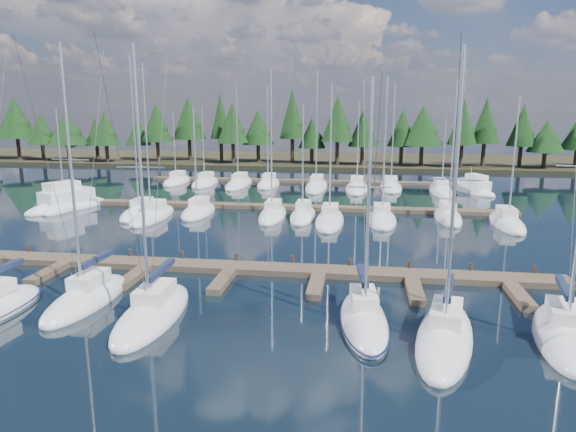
% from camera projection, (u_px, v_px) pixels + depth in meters
% --- Properties ---
extents(ground, '(260.00, 260.00, 0.00)m').
position_uv_depth(ground, '(265.00, 230.00, 47.14)').
color(ground, black).
rests_on(ground, ground).
extents(far_shore, '(220.00, 30.00, 0.60)m').
position_uv_depth(far_shore, '(319.00, 160.00, 105.15)').
color(far_shore, '#2B2817').
rests_on(far_shore, ground).
extents(main_dock, '(44.00, 6.13, 0.90)m').
position_uv_depth(main_dock, '(231.00, 270.00, 34.87)').
color(main_dock, brown).
rests_on(main_dock, ground).
extents(back_docks, '(50.00, 21.80, 0.40)m').
position_uv_depth(back_docks, '(293.00, 193.00, 66.06)').
color(back_docks, brown).
rests_on(back_docks, ground).
extents(front_sailboat_2, '(2.92, 7.95, 15.12)m').
position_uv_depth(front_sailboat_2, '(87.00, 298.00, 29.51)').
color(front_sailboat_2, silver).
rests_on(front_sailboat_2, ground).
extents(front_sailboat_3, '(2.88, 8.62, 14.85)m').
position_uv_depth(front_sailboat_3, '(153.00, 313.00, 27.41)').
color(front_sailboat_3, silver).
rests_on(front_sailboat_3, ground).
extents(front_sailboat_4, '(3.21, 8.24, 13.27)m').
position_uv_depth(front_sailboat_4, '(364.00, 319.00, 26.58)').
color(front_sailboat_4, silver).
rests_on(front_sailboat_4, ground).
extents(front_sailboat_5, '(4.41, 9.41, 14.45)m').
position_uv_depth(front_sailboat_5, '(445.00, 336.00, 24.64)').
color(front_sailboat_5, silver).
rests_on(front_sailboat_5, ground).
extents(front_sailboat_6, '(4.27, 8.56, 15.46)m').
position_uv_depth(front_sailboat_6, '(564.00, 335.00, 24.77)').
color(front_sailboat_6, silver).
rests_on(front_sailboat_6, ground).
extents(back_sailboat_rows, '(48.50, 32.95, 16.80)m').
position_uv_depth(back_sailboat_rows, '(289.00, 198.00, 61.89)').
color(back_sailboat_rows, silver).
rests_on(back_sailboat_rows, ground).
extents(motor_yacht_left, '(7.11, 10.54, 5.03)m').
position_uv_depth(motor_yacht_left, '(67.00, 204.00, 56.65)').
color(motor_yacht_left, silver).
rests_on(motor_yacht_left, ground).
extents(motor_yacht_right, '(5.81, 8.49, 4.04)m').
position_uv_depth(motor_yacht_right, '(474.00, 189.00, 67.06)').
color(motor_yacht_right, silver).
rests_on(motor_yacht_right, ground).
extents(tree_line, '(184.78, 11.71, 13.59)m').
position_uv_depth(tree_line, '(308.00, 127.00, 94.37)').
color(tree_line, black).
rests_on(tree_line, far_shore).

